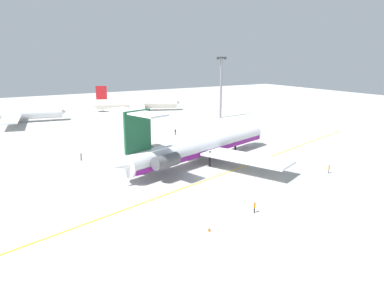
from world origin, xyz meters
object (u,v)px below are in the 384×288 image
(ground_crew_near_tail, at_px, (175,131))
(safety_cone_nose, at_px, (209,229))
(airliner_mid_left, at_px, (139,103))
(ground_crew_near_nose, at_px, (255,206))
(ground_crew_portside, at_px, (329,168))
(ground_crew_starboard, at_px, (81,156))
(main_jetliner, at_px, (198,147))
(light_mast, at_px, (221,84))
(airliner_far_left, at_px, (15,114))

(ground_crew_near_tail, bearing_deg, safety_cone_nose, 141.22)
(airliner_mid_left, distance_m, ground_crew_near_nose, 101.09)
(airliner_mid_left, height_order, ground_crew_near_tail, airliner_mid_left)
(ground_crew_near_tail, height_order, safety_cone_nose, ground_crew_near_tail)
(ground_crew_near_tail, xyz_separation_m, ground_crew_portside, (9.00, -44.73, -0.07))
(ground_crew_portside, distance_m, ground_crew_starboard, 50.48)
(safety_cone_nose, bearing_deg, ground_crew_portside, 13.22)
(airliner_mid_left, xyz_separation_m, ground_crew_near_tail, (-9.10, -47.06, -1.87))
(airliner_mid_left, bearing_deg, main_jetliner, -81.91)
(main_jetliner, xyz_separation_m, airliner_mid_left, (17.94, 73.19, -0.52))
(safety_cone_nose, bearing_deg, main_jetliner, 60.88)
(main_jetliner, xyz_separation_m, ground_crew_starboard, (-20.43, 14.32, -2.43))
(main_jetliner, xyz_separation_m, ground_crew_near_nose, (-6.04, -24.99, -2.46))
(light_mast, bearing_deg, safety_cone_nose, -126.33)
(airliner_far_left, xyz_separation_m, ground_crew_near_tail, (36.27, -43.86, -1.75))
(airliner_mid_left, xyz_separation_m, ground_crew_near_nose, (-23.98, -98.18, -1.94))
(airliner_far_left, bearing_deg, ground_crew_portside, -52.75)
(ground_crew_near_tail, height_order, light_mast, light_mast)
(light_mast, bearing_deg, airliner_mid_left, 121.52)
(ground_crew_portside, bearing_deg, light_mast, 121.12)
(main_jetliner, height_order, ground_crew_starboard, main_jetliner)
(ground_crew_near_nose, xyz_separation_m, safety_cone_nose, (-8.57, -1.24, -0.77))
(safety_cone_nose, relative_size, light_mast, 0.03)
(main_jetliner, bearing_deg, airliner_mid_left, 60.16)
(ground_crew_near_tail, bearing_deg, airliner_mid_left, -25.59)
(main_jetliner, height_order, ground_crew_near_tail, main_jetliner)
(main_jetliner, xyz_separation_m, ground_crew_portside, (17.84, -18.61, -2.46))
(ground_crew_starboard, relative_size, safety_cone_nose, 3.08)
(airliner_far_left, xyz_separation_m, safety_cone_nose, (12.82, -96.22, -2.59))
(airliner_far_left, relative_size, ground_crew_portside, 19.83)
(ground_crew_near_nose, relative_size, ground_crew_portside, 1.00)
(airliner_far_left, height_order, ground_crew_near_nose, airliner_far_left)
(ground_crew_near_tail, distance_m, ground_crew_portside, 45.63)
(ground_crew_starboard, bearing_deg, light_mast, 135.95)
(airliner_far_left, distance_m, ground_crew_near_nose, 97.37)
(light_mast, bearing_deg, airliner_far_left, 157.17)
(airliner_far_left, height_order, ground_crew_portside, airliner_far_left)
(airliner_mid_left, distance_m, ground_crew_portside, 91.82)
(main_jetliner, distance_m, ground_crew_starboard, 25.07)
(airliner_far_left, distance_m, ground_crew_near_tail, 56.94)
(ground_crew_near_nose, height_order, light_mast, light_mast)
(ground_crew_near_tail, relative_size, ground_crew_portside, 1.07)
(ground_crew_starboard, bearing_deg, ground_crew_portside, 68.36)
(main_jetliner, height_order, airliner_far_left, main_jetliner)
(main_jetliner, xyz_separation_m, ground_crew_near_tail, (8.84, 26.13, -2.39))
(airliner_mid_left, bearing_deg, airliner_far_left, -154.10)
(airliner_far_left, bearing_deg, safety_cone_nose, -72.23)
(ground_crew_near_tail, bearing_deg, ground_crew_starboard, 97.32)
(main_jetliner, relative_size, ground_crew_starboard, 25.57)
(airliner_mid_left, relative_size, light_mast, 1.54)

